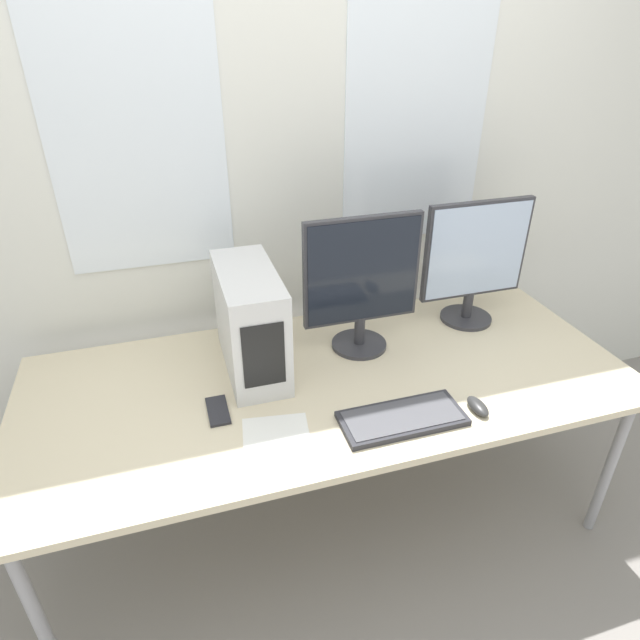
{
  "coord_description": "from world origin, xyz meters",
  "views": [
    {
      "loc": [
        -0.51,
        -1.04,
        1.88
      ],
      "look_at": [
        -0.04,
        0.47,
        0.97
      ],
      "focal_mm": 30.0,
      "sensor_mm": 36.0,
      "label": 1
    }
  ],
  "objects": [
    {
      "name": "ground_plane",
      "position": [
        0.0,
        0.0,
        0.0
      ],
      "size": [
        14.0,
        14.0,
        0.0
      ],
      "primitive_type": "plane",
      "color": "gray"
    },
    {
      "name": "wall_back",
      "position": [
        0.0,
        1.08,
        1.35
      ],
      "size": [
        8.0,
        0.07,
        2.7
      ],
      "color": "silver",
      "rests_on": "ground_plane"
    },
    {
      "name": "desk",
      "position": [
        0.0,
        0.47,
        0.68
      ],
      "size": [
        2.21,
        0.95,
        0.72
      ],
      "color": "beige",
      "rests_on": "ground_plane"
    },
    {
      "name": "pc_tower",
      "position": [
        -0.26,
        0.63,
        0.91
      ],
      "size": [
        0.2,
        0.48,
        0.39
      ],
      "color": "silver",
      "rests_on": "desk"
    },
    {
      "name": "monitor_main",
      "position": [
        0.18,
        0.64,
        1.01
      ],
      "size": [
        0.45,
        0.22,
        0.54
      ],
      "color": "#333338",
      "rests_on": "desk"
    },
    {
      "name": "monitor_right_near",
      "position": [
        0.7,
        0.71,
        1.0
      ],
      "size": [
        0.46,
        0.22,
        0.53
      ],
      "color": "#333338",
      "rests_on": "desk"
    },
    {
      "name": "keyboard",
      "position": [
        0.15,
        0.17,
        0.73
      ],
      "size": [
        0.41,
        0.18,
        0.02
      ],
      "color": "#28282D",
      "rests_on": "desk"
    },
    {
      "name": "mouse",
      "position": [
        0.42,
        0.15,
        0.74
      ],
      "size": [
        0.05,
        0.11,
        0.03
      ],
      "color": "#2D2D2D",
      "rests_on": "desk"
    },
    {
      "name": "cell_phone",
      "position": [
        -0.42,
        0.4,
        0.72
      ],
      "size": [
        0.07,
        0.15,
        0.01
      ],
      "rotation": [
        0.0,
        0.0,
        0.0
      ],
      "color": "#232328",
      "rests_on": "desk"
    },
    {
      "name": "paper_sheet_left",
      "position": [
        -0.27,
        0.17,
        0.72
      ],
      "size": [
        0.25,
        0.32,
        0.0
      ],
      "rotation": [
        0.0,
        0.0,
        -0.15
      ],
      "color": "white",
      "rests_on": "desk"
    }
  ]
}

